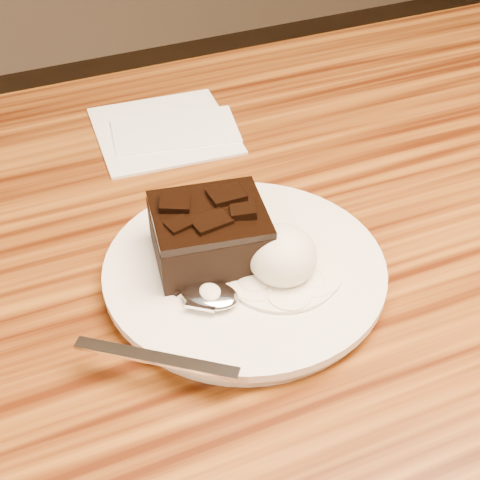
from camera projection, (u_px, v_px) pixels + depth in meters
name	position (u px, v px, depth m)	size (l,w,h in m)	color
dining_table	(289.00, 470.00, 0.91)	(1.20, 0.80, 0.75)	#351305
plate	(245.00, 274.00, 0.62)	(0.24, 0.24, 0.02)	white
brownie	(210.00, 237.00, 0.61)	(0.09, 0.08, 0.04)	black
ice_cream_scoop	(282.00, 255.00, 0.59)	(0.06, 0.06, 0.05)	white
melt_puddle	(281.00, 272.00, 0.60)	(0.10, 0.10, 0.00)	white
spoon	(210.00, 297.00, 0.58)	(0.03, 0.19, 0.01)	silver
napkin	(164.00, 129.00, 0.81)	(0.15, 0.15, 0.01)	white
crumb_a	(177.00, 292.00, 0.58)	(0.01, 0.01, 0.00)	black
crumb_b	(187.00, 267.00, 0.61)	(0.01, 0.01, 0.00)	black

